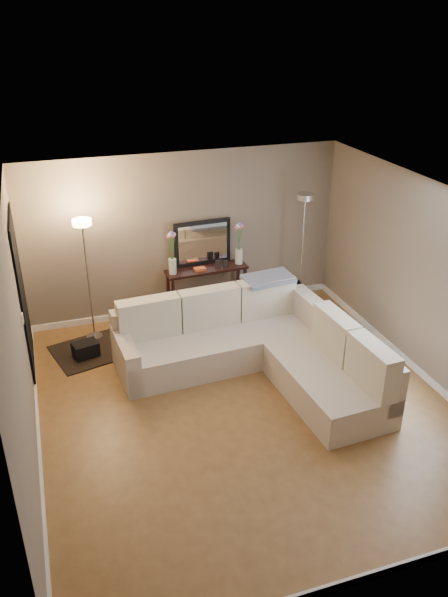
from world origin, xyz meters
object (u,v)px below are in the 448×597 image
object	(u,v)px
console_table	(202,289)
floor_lamp_unlit	(303,229)
sectional_sofa	(256,346)
floor_lamp_lit	(86,257)

from	to	relation	value
console_table	floor_lamp_unlit	world-z (taller)	floor_lamp_unlit
sectional_sofa	floor_lamp_lit	world-z (taller)	floor_lamp_lit
console_table	floor_lamp_lit	world-z (taller)	floor_lamp_lit
sectional_sofa	floor_lamp_lit	xyz separation A→B (m)	(-2.01, 1.59, 0.95)
sectional_sofa	floor_lamp_lit	distance (m)	2.73
floor_lamp_lit	floor_lamp_unlit	size ratio (longest dim) A/B	0.97
sectional_sofa	floor_lamp_unlit	bearing A→B (deg)	48.95
sectional_sofa	floor_lamp_lit	bearing A→B (deg)	141.57
console_table	floor_lamp_unlit	bearing A→B (deg)	-7.63
sectional_sofa	floor_lamp_unlit	xyz separation A→B (m)	(1.38, 1.58, 0.99)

